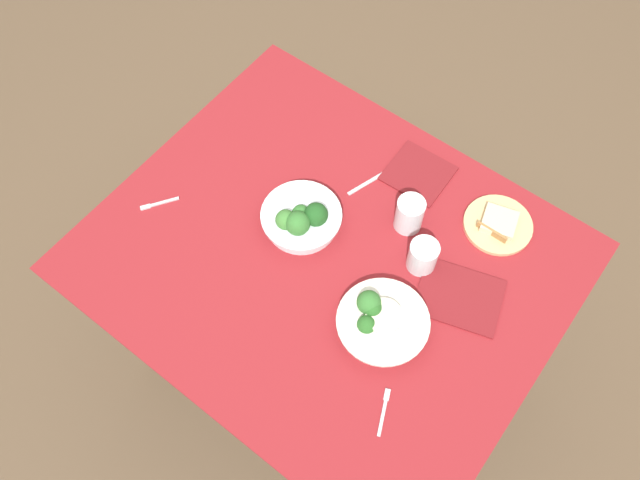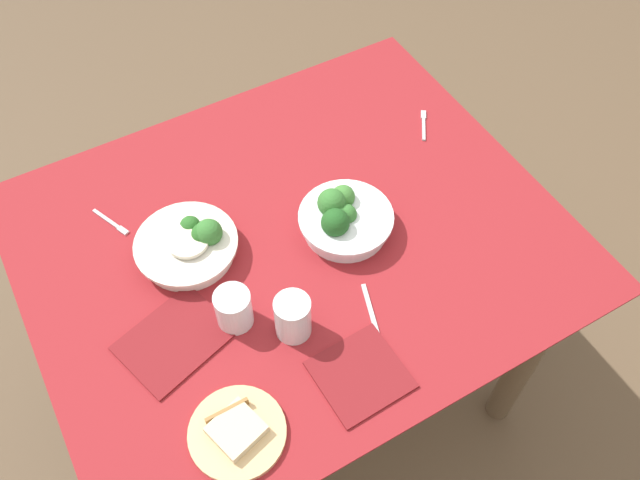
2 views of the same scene
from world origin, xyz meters
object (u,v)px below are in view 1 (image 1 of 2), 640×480
at_px(bread_side_plate, 498,224).
at_px(water_glass_center, 423,256).
at_px(fork_by_far_bowl, 158,204).
at_px(table_knife_left, 377,177).
at_px(water_glass_side, 409,214).
at_px(napkin_folded_lower, 459,296).
at_px(fork_by_near_bowl, 384,410).
at_px(napkin_folded_upper, 418,173).
at_px(broccoli_bowl_far, 301,219).
at_px(broccoli_bowl_near, 380,321).

relative_size(bread_side_plate, water_glass_center, 2.03).
bearing_deg(fork_by_far_bowl, table_knife_left, 169.84).
distance_m(water_glass_center, water_glass_side, 0.12).
xyz_separation_m(fork_by_far_bowl, napkin_folded_lower, (0.80, 0.26, 0.00)).
relative_size(fork_by_far_bowl, fork_by_near_bowl, 0.88).
bearing_deg(napkin_folded_lower, napkin_folded_upper, 138.86).
bearing_deg(broccoli_bowl_far, fork_by_far_bowl, -152.43).
xyz_separation_m(broccoli_bowl_near, water_glass_center, (-0.01, 0.20, 0.02)).
xyz_separation_m(water_glass_center, napkin_folded_upper, (-0.16, 0.23, -0.04)).
xyz_separation_m(bread_side_plate, water_glass_center, (-0.10, -0.22, 0.03)).
bearing_deg(water_glass_side, napkin_folded_lower, -23.70).
bearing_deg(fork_by_near_bowl, water_glass_side, 4.25).
height_order(water_glass_side, fork_by_near_bowl, water_glass_side).
distance_m(broccoli_bowl_far, water_glass_center, 0.33).
relative_size(broccoli_bowl_far, bread_side_plate, 1.17).
relative_size(fork_by_far_bowl, table_knife_left, 0.47).
height_order(bread_side_plate, napkin_folded_upper, bread_side_plate).
bearing_deg(fork_by_far_bowl, water_glass_side, 156.21).
height_order(fork_by_far_bowl, napkin_folded_lower, napkin_folded_lower).
bearing_deg(broccoli_bowl_far, napkin_folded_upper, 64.75).
bearing_deg(fork_by_near_bowl, napkin_folded_lower, -21.43).
bearing_deg(napkin_folded_upper, broccoli_bowl_near, -68.57).
bearing_deg(broccoli_bowl_far, broccoli_bowl_near, -18.24).
relative_size(broccoli_bowl_near, table_knife_left, 1.13).
bearing_deg(broccoli_bowl_far, fork_by_near_bowl, -30.98).
height_order(broccoli_bowl_far, water_glass_center, broccoli_bowl_far).
distance_m(bread_side_plate, napkin_folded_upper, 0.26).
bearing_deg(broccoli_bowl_far, bread_side_plate, 37.18).
distance_m(broccoli_bowl_far, table_knife_left, 0.26).
xyz_separation_m(water_glass_center, fork_by_near_bowl, (0.14, -0.37, -0.04)).
bearing_deg(table_knife_left, water_glass_center, -104.32).
bearing_deg(napkin_folded_upper, fork_by_far_bowl, -134.72).
bearing_deg(broccoli_bowl_far, napkin_folded_lower, 9.91).
height_order(broccoli_bowl_far, fork_by_near_bowl, broccoli_bowl_far).
bearing_deg(bread_side_plate, fork_by_near_bowl, -86.26).
relative_size(broccoli_bowl_far, broccoli_bowl_near, 0.94).
height_order(broccoli_bowl_near, table_knife_left, broccoli_bowl_near).
distance_m(fork_by_near_bowl, napkin_folded_upper, 0.67).
relative_size(water_glass_side, fork_by_far_bowl, 1.09).
xyz_separation_m(table_knife_left, napkin_folded_lower, (0.37, -0.17, 0.00)).
distance_m(broccoli_bowl_near, napkin_folded_lower, 0.22).
xyz_separation_m(broccoli_bowl_near, bread_side_plate, (0.09, 0.42, -0.02)).
distance_m(broccoli_bowl_far, water_glass_side, 0.28).
xyz_separation_m(broccoli_bowl_far, broccoli_bowl_near, (0.33, -0.11, -0.01)).
xyz_separation_m(fork_by_far_bowl, fork_by_near_bowl, (0.81, -0.09, -0.00)).
relative_size(water_glass_center, table_knife_left, 0.45).
xyz_separation_m(broccoli_bowl_far, water_glass_side, (0.22, 0.18, 0.01)).
relative_size(water_glass_center, water_glass_side, 0.88).
height_order(broccoli_bowl_far, water_glass_side, water_glass_side).
bearing_deg(napkin_folded_upper, bread_side_plate, -2.96).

